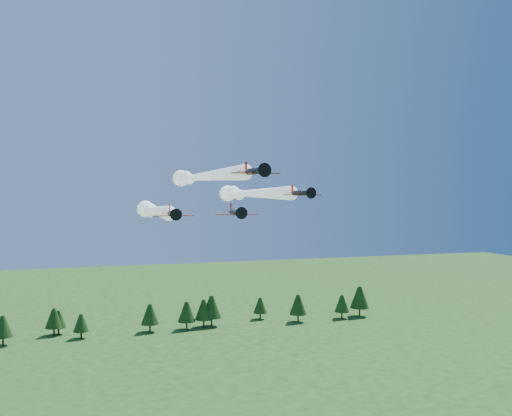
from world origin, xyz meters
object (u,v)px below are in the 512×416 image
object	(u,v)px
plane_right	(248,193)
plane_slot	(236,212)
plane_lead	(201,177)
plane_left	(154,210)

from	to	relation	value
plane_right	plane_slot	xyz separation A→B (m)	(-7.02, -14.89, -3.54)
plane_lead	plane_right	distance (m)	12.19
plane_lead	plane_slot	size ratio (longest dim) A/B	6.13
plane_right	plane_left	bearing A→B (deg)	172.10
plane_left	plane_slot	world-z (taller)	plane_left
plane_lead	plane_left	distance (m)	12.04
plane_slot	plane_left	bearing A→B (deg)	130.35
plane_right	plane_slot	world-z (taller)	plane_right
plane_slot	plane_right	bearing A→B (deg)	66.52
plane_lead	plane_slot	bearing A→B (deg)	-73.38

